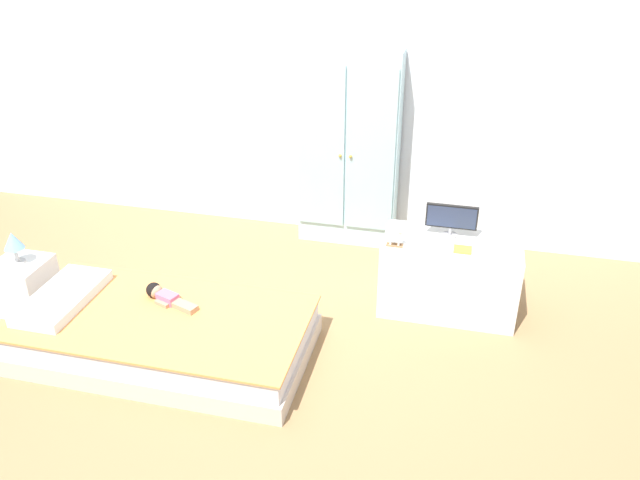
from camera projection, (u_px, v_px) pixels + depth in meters
ground_plane at (266, 334)px, 4.15m from camera, size 10.00×10.00×0.02m
back_wall at (323, 68)px, 4.86m from camera, size 6.40×0.05×2.70m
bed at (166, 334)px, 3.92m from camera, size 1.75×0.90×0.27m
pillow at (63, 297)px, 3.98m from camera, size 0.32×0.65×0.06m
doll at (162, 295)px, 3.99m from camera, size 0.38×0.20×0.10m
nightstand at (24, 285)px, 4.33m from camera, size 0.34×0.34×0.35m
table_lamp at (13, 242)px, 4.17m from camera, size 0.13×0.13×0.22m
wardrobe at (349, 150)px, 4.94m from camera, size 0.77×0.27×1.54m
tv_stand at (449, 275)px, 4.29m from camera, size 0.89×0.46×0.52m
tv_monitor at (452, 218)px, 4.17m from camera, size 0.33×0.10×0.22m
rocking_horse_toy at (397, 237)px, 4.08m from camera, size 0.11×0.04×0.13m
book_yellow at (463, 250)px, 4.06m from camera, size 0.11×0.10×0.01m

